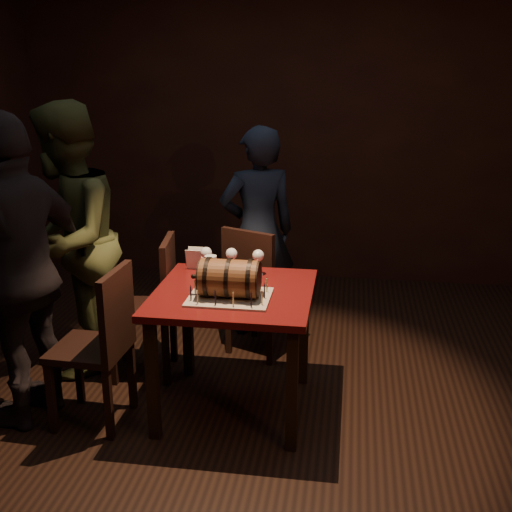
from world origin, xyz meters
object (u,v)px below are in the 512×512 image
person_left_rear (68,241)px  wine_glass_left (206,254)px  chair_left_rear (154,299)px  pub_table (234,309)px  wine_glass_mid (232,255)px  chair_back (256,285)px  barrel_cake (229,278)px  chair_left_front (102,339)px  pint_of_ale (211,268)px  person_back (258,232)px  person_left_front (20,272)px  wine_glass_right (258,257)px

person_left_rear → wine_glass_left: bearing=78.1°
chair_left_rear → pub_table: bearing=-31.4°
wine_glass_mid → person_left_rear: 1.09m
chair_back → barrel_cake: bearing=-91.0°
chair_left_front → barrel_cake: bearing=11.7°
wine_glass_left → wine_glass_mid: (0.16, 0.00, -0.00)m
wine_glass_left → person_left_rear: bearing=175.5°
pint_of_ale → chair_left_front: (-0.53, -0.43, -0.30)m
barrel_cake → chair_left_front: size_ratio=0.41×
wine_glass_left → wine_glass_mid: size_ratio=1.00×
chair_back → person_back: bearing=96.6°
pub_table → wine_glass_left: bearing=126.8°
wine_glass_mid → pub_table: bearing=-77.4°
pub_table → pint_of_ale: bearing=135.5°
wine_glass_left → chair_left_rear: size_ratio=0.17×
wine_glass_mid → person_left_front: 1.22m
pub_table → wine_glass_mid: wine_glass_mid is taller
wine_glass_left → wine_glass_right: 0.33m
wine_glass_right → pint_of_ale: 0.30m
person_left_front → wine_glass_right: bearing=130.3°
chair_left_rear → wine_glass_mid: bearing=-6.2°
pub_table → wine_glass_left: (-0.23, 0.30, 0.23)m
wine_glass_right → pub_table: bearing=-108.2°
pub_table → chair_back: (0.01, 0.74, -0.12)m
pub_table → pint_of_ale: 0.30m
barrel_cake → wine_glass_mid: barrel_cake is taller
wine_glass_mid → chair_left_rear: chair_left_rear is taller
chair_back → person_left_rear: person_left_rear is taller
pint_of_ale → wine_glass_right: bearing=26.7°
chair_back → person_left_rear: 1.28m
pint_of_ale → person_back: size_ratio=0.10×
wine_glass_left → chair_left_front: (-0.47, -0.57, -0.35)m
wine_glass_right → chair_back: chair_back is taller
wine_glass_mid → pint_of_ale: (-0.10, -0.14, -0.04)m
pint_of_ale → person_left_rear: 1.01m
pub_table → chair_left_front: bearing=-159.4°
chair_left_front → wine_glass_right: bearing=35.1°
person_left_front → pub_table: bearing=118.9°
barrel_cake → pub_table: bearing=90.0°
wine_glass_left → chair_back: size_ratio=0.17×
pub_table → chair_left_rear: (-0.59, 0.36, -0.12)m
barrel_cake → person_left_front: bearing=-173.3°
wine_glass_left → person_left_front: bearing=-148.9°
chair_back → chair_left_front: (-0.71, -1.01, 0.00)m
chair_left_front → pub_table: bearing=20.6°
pub_table → chair_back: 0.75m
chair_left_rear → chair_left_front: bearing=-99.6°
wine_glass_right → person_left_rear: person_left_rear is taller
chair_left_rear → person_left_front: person_left_front is taller
chair_left_rear → chair_left_front: same height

